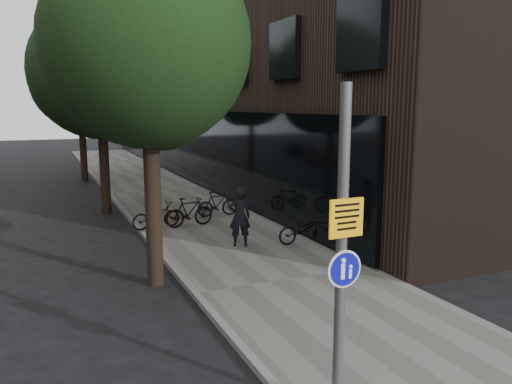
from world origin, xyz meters
TOP-DOWN VIEW (x-y plane):
  - ground at (0.00, 0.00)m, footprint 120.00×120.00m
  - sidewalk at (0.25, 10.00)m, footprint 4.50×60.00m
  - curb_edge at (-2.00, 10.00)m, footprint 0.15×60.00m
  - building_right_dark_brick at (8.50, 22.00)m, footprint 12.00×40.00m
  - street_tree_near at (-2.53, 4.64)m, footprint 4.40×4.40m
  - street_tree_mid at (-2.53, 13.14)m, footprint 5.00×5.00m
  - street_tree_far at (-2.53, 22.14)m, footprint 5.00×5.00m
  - signpost at (-1.48, -1.28)m, footprint 0.48×0.14m
  - pedestrian at (0.20, 6.34)m, footprint 0.69×0.54m
  - parked_bike_facade_near at (2.00, 5.86)m, footprint 1.62×0.57m
  - parked_bike_facade_far at (0.91, 10.24)m, footprint 1.50×0.45m
  - parked_bike_curb_near at (-1.51, 9.33)m, footprint 1.70×0.86m
  - parked_bike_curb_far at (-0.45, 9.14)m, footprint 1.65×0.61m

SIDE VIEW (x-z plane):
  - ground at x=0.00m, z-range 0.00..0.00m
  - sidewalk at x=0.25m, z-range 0.00..0.12m
  - curb_edge at x=-2.00m, z-range 0.00..0.13m
  - parked_bike_facade_near at x=2.00m, z-range 0.12..0.97m
  - parked_bike_curb_near at x=-1.51m, z-range 0.12..0.97m
  - parked_bike_facade_far at x=0.91m, z-range 0.12..1.02m
  - parked_bike_curb_far at x=-0.45m, z-range 0.12..1.09m
  - pedestrian at x=0.20m, z-range 0.12..1.80m
  - signpost at x=-1.48m, z-range 0.14..4.32m
  - street_tree_near at x=-2.53m, z-range 1.36..8.86m
  - street_tree_mid at x=-2.53m, z-range 1.21..9.01m
  - street_tree_far at x=-2.53m, z-range 1.21..9.01m
  - building_right_dark_brick at x=8.50m, z-range 0.00..18.00m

